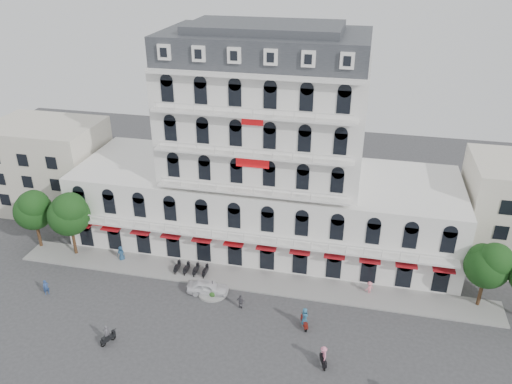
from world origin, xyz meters
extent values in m
plane|color=#38383A|center=(0.00, 0.00, 0.00)|extent=(120.00, 120.00, 0.00)
cube|color=gray|center=(0.00, 9.00, 0.08)|extent=(53.00, 4.00, 0.16)
cube|color=silver|center=(0.00, 18.00, 4.50)|extent=(45.00, 14.00, 9.00)
cube|color=silver|center=(0.00, 18.00, 15.50)|extent=(22.00, 12.00, 13.00)
cube|color=#2D3035|center=(0.00, 18.00, 23.50)|extent=(21.56, 11.76, 3.00)
cube|color=#2D3035|center=(0.00, 18.00, 25.40)|extent=(15.84, 8.64, 0.80)
cube|color=#AC151D|center=(0.00, 10.50, 3.50)|extent=(40.50, 1.00, 0.15)
cube|color=red|center=(0.00, 11.88, 13.00)|extent=(3.50, 0.10, 1.40)
cube|color=beige|center=(-30.00, 20.00, 6.00)|extent=(14.00, 10.00, 12.00)
cylinder|color=gray|center=(-3.00, 6.00, 0.12)|extent=(3.20, 3.20, 0.24)
cylinder|color=black|center=(-3.00, 6.00, 0.90)|extent=(0.08, 0.08, 1.40)
sphere|color=#1D4316|center=(-2.30, 6.00, 0.45)|extent=(0.70, 0.70, 0.70)
sphere|color=#1D4316|center=(-2.78, 6.66, 0.45)|extent=(0.70, 0.70, 0.70)
sphere|color=#1D4316|center=(-3.56, 6.42, 0.45)|extent=(0.70, 0.70, 0.70)
sphere|color=#1D4316|center=(-3.57, 5.60, 0.45)|extent=(0.70, 0.70, 0.70)
sphere|color=#1D4316|center=(-2.80, 5.33, 0.45)|extent=(0.70, 0.70, 0.70)
cylinder|color=#382314|center=(-26.00, 10.00, 1.76)|extent=(0.36, 0.36, 3.52)
sphere|color=#123B14|center=(-26.00, 10.00, 4.96)|extent=(4.48, 4.48, 4.48)
sphere|color=#123B14|center=(-25.50, 9.70, 6.00)|extent=(3.52, 3.52, 3.52)
sphere|color=#123B14|center=(-26.40, 10.30, 5.60)|extent=(3.20, 3.20, 3.20)
cylinder|color=#382314|center=(-21.00, 9.50, 1.87)|extent=(0.36, 0.36, 3.74)
sphere|color=#123B14|center=(-21.00, 9.50, 5.27)|extent=(4.76, 4.76, 4.76)
sphere|color=#123B14|center=(-20.50, 9.20, 6.38)|extent=(3.74, 3.74, 3.74)
sphere|color=#123B14|center=(-21.40, 9.80, 5.95)|extent=(3.40, 3.40, 3.40)
cylinder|color=#382314|center=(24.00, 10.00, 1.72)|extent=(0.36, 0.36, 3.43)
sphere|color=#123B14|center=(24.00, 10.00, 4.84)|extent=(4.37, 4.37, 4.37)
sphere|color=#123B14|center=(24.50, 9.70, 5.85)|extent=(3.43, 3.43, 3.43)
sphere|color=#123B14|center=(23.60, 10.30, 5.46)|extent=(3.12, 3.12, 3.12)
imported|color=white|center=(-3.47, 5.91, 0.74)|extent=(4.49, 2.11, 1.48)
cube|color=black|center=(-10.27, -3.13, 0.55)|extent=(0.97, 1.50, 0.35)
torus|color=black|center=(-10.03, -2.64, 0.28)|extent=(0.37, 0.59, 0.60)
torus|color=black|center=(-10.51, -3.62, 0.28)|extent=(0.37, 0.59, 0.60)
imported|color=#545259|center=(-10.27, -3.13, 1.24)|extent=(0.59, 0.68, 1.58)
cube|color=maroon|center=(7.15, 2.90, 0.55)|extent=(0.91, 1.52, 0.35)
torus|color=black|center=(6.93, 3.40, 0.28)|extent=(0.35, 0.60, 0.60)
torus|color=black|center=(7.36, 2.39, 0.28)|extent=(0.35, 0.60, 0.60)
imported|color=#2B5F81|center=(7.15, 2.90, 1.37)|extent=(0.89, 1.05, 1.83)
cube|color=black|center=(9.40, -1.49, 0.55)|extent=(0.79, 1.54, 0.35)
torus|color=black|center=(9.56, -2.01, 0.28)|extent=(0.30, 0.61, 0.60)
torus|color=black|center=(9.23, -0.97, 0.28)|extent=(0.30, 0.61, 0.60)
imported|color=pink|center=(9.40, -1.49, 1.27)|extent=(0.90, 1.19, 1.64)
imported|color=navy|center=(-15.12, 9.50, 0.93)|extent=(0.94, 0.64, 1.86)
imported|color=#514F56|center=(0.50, 4.32, 0.82)|extent=(1.00, 0.53, 1.64)
imported|color=pink|center=(13.12, 9.50, 0.76)|extent=(1.12, 1.03, 1.51)
imported|color=navy|center=(-20.00, 2.05, 0.86)|extent=(0.72, 0.75, 1.73)
camera|label=1|loc=(10.71, -34.18, 33.42)|focal=35.00mm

